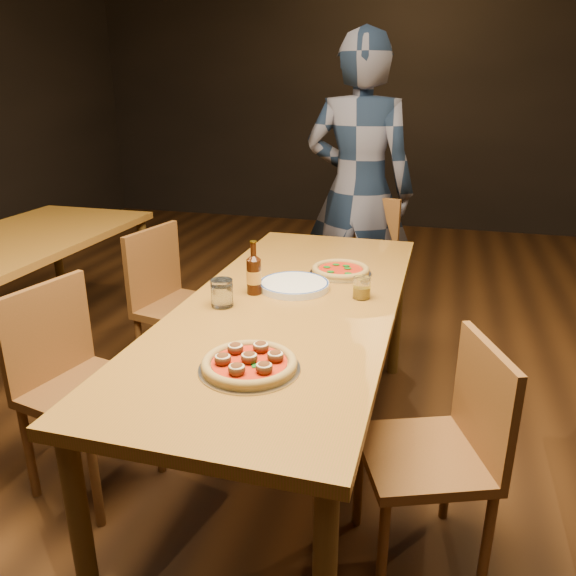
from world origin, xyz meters
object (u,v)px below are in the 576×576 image
(pizza_meatball, at_px, (249,363))
(beer_bottle, at_px, (254,275))
(water_glass, at_px, (222,293))
(chair_main_nw, at_px, (89,389))
(pizza_margherita, at_px, (341,270))
(chair_main_sw, at_px, (185,307))
(chair_end, at_px, (351,273))
(chair_main_e, at_px, (423,454))
(table_main, at_px, (291,318))
(amber_glass, at_px, (362,288))
(plate_stack, at_px, (294,285))
(diner, at_px, (359,192))

(pizza_meatball, distance_m, beer_bottle, 0.64)
(water_glass, bearing_deg, chair_main_nw, -155.92)
(pizza_meatball, relative_size, pizza_margherita, 1.10)
(chair_main_sw, relative_size, pizza_meatball, 2.93)
(chair_end, height_order, pizza_margherita, chair_end)
(chair_main_sw, relative_size, chair_main_e, 1.06)
(table_main, relative_size, amber_glass, 23.44)
(chair_end, distance_m, plate_stack, 1.12)
(chair_main_sw, height_order, water_glass, chair_main_sw)
(pizza_margherita, xyz_separation_m, plate_stack, (-0.15, -0.24, -0.00))
(diner, bearing_deg, pizza_meatball, 94.61)
(table_main, distance_m, pizza_meatball, 0.58)
(chair_main_nw, relative_size, chair_main_sw, 0.99)
(pizza_margherita, height_order, beer_bottle, beer_bottle)
(chair_main_sw, bearing_deg, amber_glass, -102.53)
(table_main, xyz_separation_m, chair_main_e, (0.55, -0.38, -0.26))
(chair_main_sw, bearing_deg, chair_main_e, -114.53)
(pizza_margherita, bearing_deg, diner, 94.99)
(chair_end, bearing_deg, diner, 103.30)
(table_main, height_order, chair_main_sw, chair_main_sw)
(table_main, bearing_deg, chair_main_sw, 143.90)
(pizza_meatball, relative_size, diner, 0.16)
(chair_main_sw, distance_m, amber_glass, 1.12)
(water_glass, bearing_deg, chair_main_sw, 126.68)
(pizza_margherita, distance_m, amber_glass, 0.30)
(amber_glass, bearing_deg, diner, 99.58)
(table_main, xyz_separation_m, pizza_meatball, (0.03, -0.57, 0.09))
(chair_main_nw, relative_size, water_glass, 8.32)
(water_glass, bearing_deg, beer_bottle, 65.50)
(plate_stack, bearing_deg, beer_bottle, -144.58)
(water_glass, height_order, diner, diner)
(chair_main_nw, height_order, beer_bottle, beer_bottle)
(table_main, distance_m, amber_glass, 0.30)
(chair_main_nw, xyz_separation_m, amber_glass, (0.97, 0.44, 0.36))
(table_main, xyz_separation_m, water_glass, (-0.24, -0.12, 0.12))
(chair_main_e, height_order, water_glass, water_glass)
(chair_end, relative_size, water_glass, 9.02)
(plate_stack, bearing_deg, pizza_margherita, 57.86)
(table_main, relative_size, chair_main_nw, 2.30)
(chair_main_sw, bearing_deg, diner, -27.89)
(water_glass, distance_m, amber_glass, 0.54)
(beer_bottle, xyz_separation_m, diner, (0.19, 1.42, 0.10))
(chair_main_e, xyz_separation_m, amber_glass, (-0.29, 0.48, 0.38))
(water_glass, distance_m, diner, 1.60)
(chair_end, xyz_separation_m, beer_bottle, (-0.20, -1.18, 0.36))
(chair_main_nw, distance_m, chair_main_sw, 0.86)
(table_main, height_order, diner, diner)
(plate_stack, bearing_deg, amber_glass, -6.95)
(chair_main_nw, bearing_deg, chair_main_sw, 12.12)
(chair_main_e, height_order, pizza_meatball, chair_main_e)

